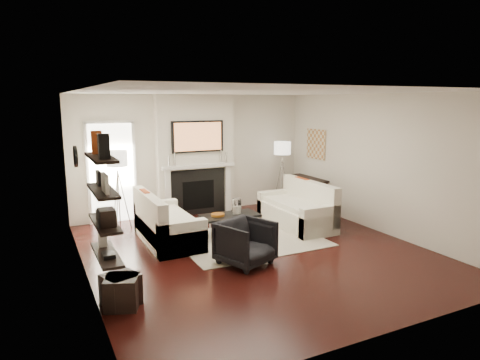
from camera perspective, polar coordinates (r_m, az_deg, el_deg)
name	(u,v)px	position (r m, az deg, el deg)	size (l,w,h in m)	color
room_envelope	(256,174)	(7.16, 2.13, 0.79)	(6.00, 6.00, 6.00)	black
chimney_breast	(196,155)	(9.75, -5.95, 3.34)	(1.80, 0.25, 2.70)	silver
fireplace_surround	(198,192)	(9.77, -5.58, -1.58)	(1.30, 0.02, 1.04)	black
firebox	(198,195)	(9.78, -5.56, -1.99)	(0.75, 0.02, 0.65)	black
mantel_pilaster_l	(168,194)	(9.51, -9.58, -1.83)	(0.12, 0.08, 1.10)	white
mantel_pilaster_r	(228,188)	(10.00, -1.66, -1.07)	(0.12, 0.08, 1.10)	white
mantel_shelf	(199,166)	(9.61, -5.54, 1.86)	(1.70, 0.18, 0.07)	white
tv_body	(198,137)	(9.56, -5.66, 5.79)	(1.20, 0.06, 0.70)	black
tv_screen	(198,137)	(9.53, -5.59, 5.78)	(1.10, 0.01, 0.62)	#BF723F
candlestick_l_tall	(175,159)	(9.42, -8.71, 2.74)	(0.04, 0.04, 0.30)	silver
candlestick_l_short	(169,161)	(9.38, -9.46, 2.51)	(0.04, 0.04, 0.24)	silver
candlestick_r_tall	(221,156)	(9.80, -2.57, 3.16)	(0.04, 0.04, 0.30)	silver
candlestick_r_short	(226,157)	(9.86, -1.87, 3.03)	(0.04, 0.04, 0.24)	silver
hallway_panel	(112,173)	(9.42, -16.74, 0.86)	(0.90, 0.02, 2.10)	white
door_trim_l	(88,175)	(9.34, -19.61, 0.61)	(0.06, 0.06, 2.16)	white
door_trim_r	(135,172)	(9.49, -13.86, 1.06)	(0.06, 0.06, 2.16)	white
door_trim_top	(109,122)	(9.29, -17.07, 7.42)	(1.02, 0.06, 0.06)	white
rug	(249,240)	(8.05, 1.22, -7.97)	(2.60, 2.00, 0.01)	#BCB19A
loveseat_left_base	(168,231)	(8.00, -9.54, -6.71)	(0.85, 1.80, 0.42)	white
loveseat_left_back	(150,216)	(7.83, -11.96, -4.77)	(0.18, 1.80, 0.80)	white
loveseat_left_arm_n	(183,239)	(7.23, -7.67, -7.77)	(0.85, 0.18, 0.60)	white
loveseat_left_arm_s	(156,216)	(8.72, -11.11, -4.69)	(0.85, 0.18, 0.60)	white
loveseat_left_cushion	(171,217)	(7.94, -9.25, -4.87)	(0.63, 1.44, 0.10)	white
pillow_left_orange	(145,202)	(8.06, -12.55, -2.85)	(0.10, 0.42, 0.42)	#A33B14
pillow_left_charcoal	(154,210)	(7.50, -11.44, -3.89)	(0.10, 0.40, 0.40)	black
loveseat_right_base	(296,216)	(8.94, 7.46, -4.81)	(0.85, 1.80, 0.42)	white
loveseat_right_back	(310,200)	(9.04, 9.28, -2.61)	(0.18, 1.80, 0.80)	white
loveseat_right_arm_n	(320,222)	(8.28, 10.60, -5.50)	(0.85, 0.18, 0.60)	white
loveseat_right_arm_s	(276,204)	(9.57, 4.78, -3.17)	(0.85, 0.18, 0.60)	white
loveseat_right_cushion	(294,204)	(8.84, 7.23, -3.23)	(0.63, 1.44, 0.10)	white
pillow_right_orange	(302,188)	(9.24, 8.23, -1.01)	(0.10, 0.42, 0.42)	#A33B14
pillow_right_charcoal	(319,193)	(8.77, 10.45, -1.77)	(0.10, 0.40, 0.40)	black
coffee_table	(230,216)	(8.19, -1.37, -4.76)	(1.10, 0.55, 0.04)	black
coffee_leg_nw	(210,233)	(7.87, -4.01, -7.03)	(0.02, 0.02, 0.38)	silver
coffee_leg_ne	(258,226)	(8.28, 2.44, -6.12)	(0.02, 0.02, 0.38)	silver
coffee_leg_sw	(201,226)	(8.26, -5.17, -6.19)	(0.02, 0.02, 0.38)	silver
coffee_leg_se	(248,220)	(8.65, 1.04, -5.37)	(0.02, 0.02, 0.38)	silver
hurricane_glass	(237,207)	(8.21, -0.42, -3.56)	(0.18, 0.18, 0.31)	white
hurricane_candle	(237,210)	(8.23, -0.42, -4.00)	(0.11, 0.11, 0.16)	white
copper_bowl	(218,215)	(8.08, -2.98, -4.65)	(0.26, 0.26, 0.04)	#C67321
armchair	(246,241)	(6.81, 0.75, -8.08)	(0.75, 0.70, 0.77)	black
lamp_left_post	(119,201)	(8.84, -15.82, -2.69)	(0.02, 0.02, 1.20)	silver
lamp_left_shade	(117,158)	(8.69, -16.10, 2.78)	(0.40, 0.40, 0.30)	white
lamp_left_leg_a	(125,200)	(8.86, -15.12, -2.62)	(0.02, 0.02, 1.25)	silver
lamp_left_leg_b	(115,200)	(8.92, -16.28, -2.59)	(0.02, 0.02, 1.25)	silver
lamp_left_leg_c	(117,202)	(8.74, -16.05, -2.85)	(0.02, 0.02, 1.25)	silver
lamp_right_post	(282,183)	(10.40, 5.59, -0.39)	(0.02, 0.02, 1.20)	silver
lamp_right_shade	(282,148)	(10.27, 5.67, 4.27)	(0.40, 0.40, 0.30)	white
lamp_right_leg_a	(286,183)	(10.46, 6.10, -0.34)	(0.02, 0.02, 1.25)	silver
lamp_right_leg_b	(278,182)	(10.45, 5.06, -0.33)	(0.02, 0.02, 1.25)	silver
lamp_right_leg_c	(282,184)	(10.29, 5.61, -0.51)	(0.02, 0.02, 1.25)	silver
console_top	(308,178)	(10.37, 9.07, 0.23)	(0.35, 1.20, 0.04)	black
console_leg_n	(322,198)	(10.01, 10.82, -2.39)	(0.30, 0.04, 0.71)	black
console_leg_s	(295,189)	(10.89, 7.34, -1.25)	(0.30, 0.04, 0.71)	black
wall_art	(316,144)	(10.31, 10.12, 4.73)	(0.03, 0.70, 0.70)	tan
shelf_bottom	(107,254)	(5.57, -17.35, -9.46)	(0.25, 1.00, 0.04)	black
shelf_lower	(105,223)	(5.45, -17.58, -5.50)	(0.25, 1.00, 0.04)	black
shelf_upper	(103,191)	(5.36, -17.82, -1.38)	(0.25, 1.00, 0.04)	black
shelf_top	(101,158)	(5.29, -18.06, 2.87)	(0.25, 1.00, 0.04)	black
decor_magfile_a	(104,146)	(5.01, -17.71, 4.30)	(0.12, 0.10, 0.28)	black
decor_magfile_b	(97,142)	(5.53, -18.55, 4.79)	(0.12, 0.10, 0.28)	#A33B14
decor_frame_a	(105,183)	(5.13, -17.54, -0.42)	(0.04, 0.30, 0.22)	white
decor_frame_b	(98,178)	(5.63, -18.35, 0.27)	(0.04, 0.22, 0.18)	black
decor_wine_rack	(107,217)	(5.24, -17.34, -4.78)	(0.18, 0.25, 0.20)	black
decor_box_small	(103,214)	(5.56, -17.84, -4.38)	(0.15, 0.12, 0.12)	black
decor_books	(108,255)	(5.42, -17.13, -9.53)	(0.14, 0.20, 0.05)	black
decor_box_tall	(102,239)	(5.80, -17.87, -7.56)	(0.10, 0.10, 0.18)	white
clock_rim	(75,156)	(7.18, -21.09, 2.95)	(0.34, 0.34, 0.04)	black
clock_face	(77,156)	(7.18, -20.89, 2.96)	(0.29, 0.29, 0.01)	white
ottoman_near	(121,289)	(5.80, -15.62, -13.87)	(0.40, 0.40, 0.40)	black
ottoman_far	(122,292)	(5.72, -15.45, -14.20)	(0.40, 0.40, 0.40)	black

